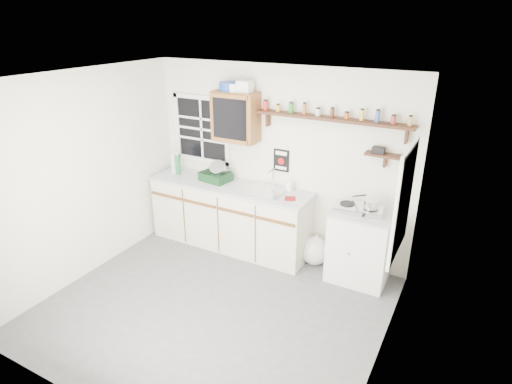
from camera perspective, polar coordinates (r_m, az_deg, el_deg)
room at (r=4.37m, az=-6.15°, el=-1.80°), size 3.64×3.24×2.54m
main_cabinet at (r=5.98m, az=-3.49°, el=-3.10°), size 2.31×0.63×0.92m
right_cabinet at (r=5.37m, az=13.70°, el=-6.99°), size 0.73×0.57×0.91m
sink at (r=5.55m, az=1.14°, el=0.15°), size 0.52×0.44×0.29m
upper_cabinet at (r=5.64m, az=-2.73°, el=10.00°), size 0.60×0.32×0.65m
upper_cabinet_clutter at (r=5.57m, az=-2.91°, el=13.87°), size 0.45×0.24×0.14m
spice_shelf at (r=5.15m, az=9.98°, el=9.71°), size 1.91×0.18×0.35m
secondary_shelf at (r=5.09m, az=16.60°, el=4.84°), size 0.45×0.16×0.24m
warning_sign at (r=5.63m, az=3.39°, el=4.22°), size 0.22×0.02×0.30m
window_back at (r=6.16m, az=-7.24°, el=8.30°), size 0.93×0.03×0.98m
window_right at (r=4.16m, az=19.12°, el=-1.27°), size 0.03×0.78×1.08m
water_bottles at (r=6.27m, az=-10.66°, el=3.68°), size 0.16×0.09×0.32m
dish_rack at (r=5.92m, az=-5.30°, el=2.37°), size 0.44×0.36×0.30m
soap_bottle at (r=5.57m, az=4.50°, el=0.98°), size 0.09×0.09×0.17m
rag at (r=5.34m, az=4.57°, el=-0.89°), size 0.16×0.15×0.02m
hotplate at (r=5.14m, az=13.51°, el=-2.18°), size 0.59×0.37×0.08m
saucepan at (r=5.09m, az=15.05°, el=-1.56°), size 0.37×0.30×0.18m
trash_bag at (r=5.70m, az=7.79°, el=-7.73°), size 0.40×0.36×0.45m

